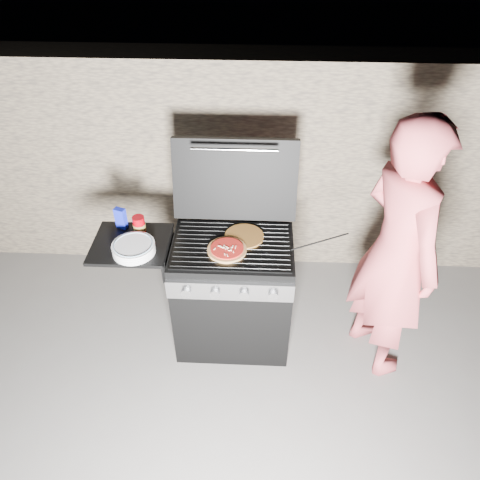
{
  "coord_description": "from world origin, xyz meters",
  "views": [
    {
      "loc": [
        0.16,
        -2.33,
        2.86
      ],
      "look_at": [
        0.05,
        0.0,
        0.95
      ],
      "focal_mm": 35.0,
      "sensor_mm": 36.0,
      "label": 1
    }
  ],
  "objects_px": {
    "sauce_jar": "(139,225)",
    "pizza_topped": "(227,249)",
    "gas_grill": "(198,292)",
    "person": "(396,254)"
  },
  "relations": [
    {
      "from": "sauce_jar",
      "to": "person",
      "type": "distance_m",
      "value": 1.67
    },
    {
      "from": "gas_grill",
      "to": "sauce_jar",
      "type": "xyz_separation_m",
      "value": [
        -0.38,
        0.11,
        0.51
      ]
    },
    {
      "from": "person",
      "to": "sauce_jar",
      "type": "bearing_deg",
      "value": 60.21
    },
    {
      "from": "sauce_jar",
      "to": "person",
      "type": "relative_size",
      "value": 0.07
    },
    {
      "from": "gas_grill",
      "to": "sauce_jar",
      "type": "bearing_deg",
      "value": 163.61
    },
    {
      "from": "gas_grill",
      "to": "pizza_topped",
      "type": "height_order",
      "value": "pizza_topped"
    },
    {
      "from": "gas_grill",
      "to": "sauce_jar",
      "type": "distance_m",
      "value": 0.64
    },
    {
      "from": "sauce_jar",
      "to": "pizza_topped",
      "type": "bearing_deg",
      "value": -16.44
    },
    {
      "from": "gas_grill",
      "to": "person",
      "type": "distance_m",
      "value": 1.37
    },
    {
      "from": "pizza_topped",
      "to": "sauce_jar",
      "type": "relative_size",
      "value": 2.01
    }
  ]
}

